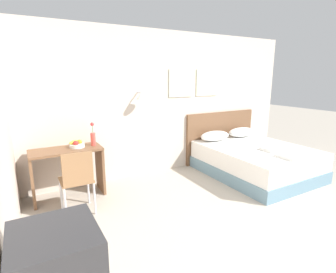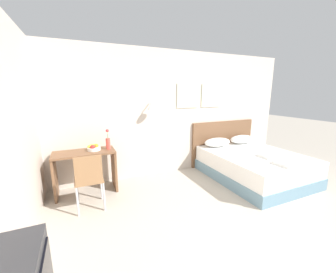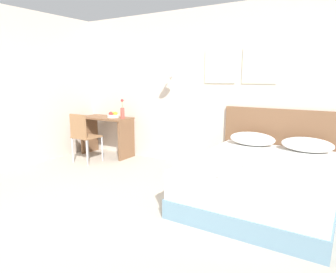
{
  "view_description": "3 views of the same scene",
  "coord_description": "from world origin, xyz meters",
  "views": [
    {
      "loc": [
        -2.39,
        -1.48,
        1.84
      ],
      "look_at": [
        -0.65,
        1.6,
        1.02
      ],
      "focal_mm": 28.0,
      "sensor_mm": 36.0,
      "label": 1
    },
    {
      "loc": [
        -1.93,
        -1.19,
        1.8
      ],
      "look_at": [
        -0.51,
        2.0,
        1.03
      ],
      "focal_mm": 22.0,
      "sensor_mm": 36.0,
      "label": 2
    },
    {
      "loc": [
        2.24,
        -1.74,
        1.54
      ],
      "look_at": [
        0.21,
        1.53,
        0.77
      ],
      "focal_mm": 32.0,
      "sensor_mm": 36.0,
      "label": 3
    }
  ],
  "objects": [
    {
      "name": "ground_plane",
      "position": [
        0.0,
        0.0,
        0.0
      ],
      "size": [
        24.0,
        24.0,
        0.0
      ],
      "primitive_type": "plane",
      "color": "#B2A899"
    },
    {
      "name": "folded_towel_near_foot",
      "position": [
        1.41,
        1.53,
        0.57
      ],
      "size": [
        0.28,
        0.28,
        0.06
      ],
      "color": "white",
      "rests_on": "bed"
    },
    {
      "name": "flower_vase",
      "position": [
        -1.45,
        2.57,
        0.9
      ],
      "size": [
        0.08,
        0.08,
        0.37
      ],
      "color": "#D14C42",
      "rests_on": "desk"
    },
    {
      "name": "desk",
      "position": [
        -1.87,
        2.56,
        0.52
      ],
      "size": [
        1.03,
        0.49,
        0.77
      ],
      "color": "brown",
      "rests_on": "ground_plane"
    },
    {
      "name": "wall_back",
      "position": [
        0.01,
        2.91,
        1.33
      ],
      "size": [
        5.89,
        0.31,
        2.65
      ],
      "color": "beige",
      "rests_on": "ground_plane"
    },
    {
      "name": "bed",
      "position": [
        1.38,
        1.83,
        0.27
      ],
      "size": [
        1.65,
        1.99,
        0.54
      ],
      "color": "#66899E",
      "rests_on": "ground_plane"
    },
    {
      "name": "pillow_left",
      "position": [
        1.01,
        2.59,
        0.64
      ],
      "size": [
        0.66,
        0.36,
        0.2
      ],
      "color": "white",
      "rests_on": "bed"
    },
    {
      "name": "pillow_right",
      "position": [
        1.76,
        2.59,
        0.64
      ],
      "size": [
        0.66,
        0.36,
        0.2
      ],
      "color": "white",
      "rests_on": "bed"
    },
    {
      "name": "desk_chair",
      "position": [
        -1.84,
        1.92,
        0.54
      ],
      "size": [
        0.41,
        0.41,
        0.9
      ],
      "color": "#8E6642",
      "rests_on": "ground_plane"
    },
    {
      "name": "fruit_bowl",
      "position": [
        -1.7,
        2.58,
        0.82
      ],
      "size": [
        0.23,
        0.22,
        0.12
      ],
      "color": "silver",
      "rests_on": "desk"
    },
    {
      "name": "folded_towel_mid_bed",
      "position": [
        1.33,
        1.08,
        0.57
      ],
      "size": [
        0.31,
        0.34,
        0.06
      ],
      "color": "white",
      "rests_on": "bed"
    },
    {
      "name": "headboard",
      "position": [
        1.38,
        2.85,
        0.54
      ],
      "size": [
        1.77,
        0.06,
        1.08
      ],
      "color": "brown",
      "rests_on": "ground_plane"
    }
  ]
}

